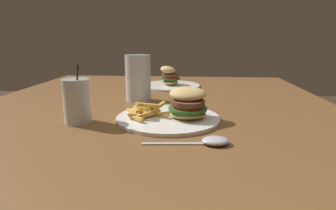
# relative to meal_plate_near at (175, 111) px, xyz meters

# --- Properties ---
(dining_table) EXTENTS (1.27, 1.41, 0.78)m
(dining_table) POSITION_rel_meal_plate_near_xyz_m (-0.08, 0.19, -0.17)
(dining_table) COLOR brown
(dining_table) RESTS_ON ground_plane
(meal_plate_near) EXTENTS (0.30, 0.30, 0.10)m
(meal_plate_near) POSITION_rel_meal_plate_near_xyz_m (0.00, 0.00, 0.00)
(meal_plate_near) COLOR white
(meal_plate_near) RESTS_ON dining_table
(beer_glass) EXTENTS (0.09, 0.09, 0.17)m
(beer_glass) POSITION_rel_meal_plate_near_xyz_m (-0.15, 0.24, 0.06)
(beer_glass) COLOR silver
(beer_glass) RESTS_ON dining_table
(juice_glass) EXTENTS (0.07, 0.07, 0.16)m
(juice_glass) POSITION_rel_meal_plate_near_xyz_m (-0.27, -0.04, 0.03)
(juice_glass) COLOR silver
(juice_glass) RESTS_ON dining_table
(spoon) EXTENTS (0.20, 0.05, 0.02)m
(spoon) POSITION_rel_meal_plate_near_xyz_m (0.09, -0.18, -0.02)
(spoon) COLOR silver
(spoon) RESTS_ON dining_table
(meal_plate_far) EXTENTS (0.28, 0.28, 0.10)m
(meal_plate_far) POSITION_rel_meal_plate_near_xyz_m (-0.05, 0.54, -0.00)
(meal_plate_far) COLOR white
(meal_plate_far) RESTS_ON dining_table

